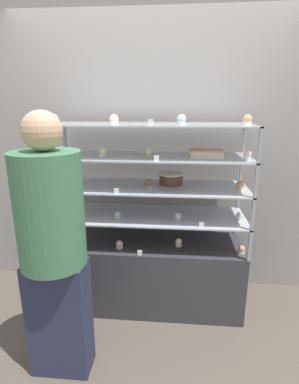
{
  "coord_description": "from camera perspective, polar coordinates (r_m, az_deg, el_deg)",
  "views": [
    {
      "loc": [
        0.21,
        -2.33,
        1.71
      ],
      "look_at": [
        0.0,
        0.0,
        1.04
      ],
      "focal_mm": 28.0,
      "sensor_mm": 36.0,
      "label": 1
    }
  ],
  "objects": [
    {
      "name": "price_tag_0",
      "position": [
        2.37,
        -1.86,
        -11.48
      ],
      "size": [
        0.04,
        0.0,
        0.04
      ],
      "color": "white",
      "rests_on": "display_base"
    },
    {
      "name": "layer_cake_centerpiece",
      "position": [
        2.48,
        4.11,
        2.59
      ],
      "size": [
        0.2,
        0.2,
        0.1
      ],
      "color": "brown",
      "rests_on": "display_riser_middle"
    },
    {
      "name": "cupcake_15",
      "position": [
        2.45,
        -17.75,
        13.06
      ],
      "size": [
        0.07,
        0.07,
        0.07
      ],
      "color": "beige",
      "rests_on": "display_riser_top"
    },
    {
      "name": "cupcake_0",
      "position": [
        2.63,
        -16.24,
        -9.09
      ],
      "size": [
        0.06,
        0.06,
        0.07
      ],
      "color": "beige",
      "rests_on": "display_base"
    },
    {
      "name": "cupcake_10",
      "position": [
        2.4,
        16.9,
        1.15
      ],
      "size": [
        0.07,
        0.07,
        0.08
      ],
      "color": "white",
      "rests_on": "display_riser_middle"
    },
    {
      "name": "display_riser_middle",
      "position": [
        2.43,
        0.0,
        0.84
      ],
      "size": [
        1.57,
        0.53,
        0.25
      ],
      "color": "#99999E",
      "rests_on": "display_riser_lower"
    },
    {
      "name": "cupcake_5",
      "position": [
        2.42,
        -6.1,
        -4.41
      ],
      "size": [
        0.05,
        0.05,
        0.06
      ],
      "color": "#CCB28C",
      "rests_on": "display_riser_lower"
    },
    {
      "name": "cupcake_17",
      "position": [
        2.25,
        6.12,
        13.51
      ],
      "size": [
        0.07,
        0.07,
        0.07
      ],
      "color": "beige",
      "rests_on": "display_riser_top"
    },
    {
      "name": "sheet_cake_frosted",
      "position": [
        2.35,
        10.76,
        7.25
      ],
      "size": [
        0.25,
        0.16,
        0.06
      ],
      "color": "beige",
      "rests_on": "display_riser_upper"
    },
    {
      "name": "cupcake_7",
      "position": [
        2.48,
        16.65,
        -4.47
      ],
      "size": [
        0.05,
        0.05,
        0.06
      ],
      "color": "beige",
      "rests_on": "display_riser_lower"
    },
    {
      "name": "back_wall",
      "position": [
        2.78,
        0.76,
        7.5
      ],
      "size": [
        8.0,
        0.05,
        2.6
      ],
      "color": "gray",
      "rests_on": "ground_plane"
    },
    {
      "name": "price_tag_2",
      "position": [
        2.22,
        -6.32,
        0.18
      ],
      "size": [
        0.04,
        0.0,
        0.04
      ],
      "color": "white",
      "rests_on": "display_riser_middle"
    },
    {
      "name": "cupcake_2",
      "position": [
        2.53,
        5.56,
        -9.54
      ],
      "size": [
        0.06,
        0.06,
        0.07
      ],
      "color": "beige",
      "rests_on": "display_base"
    },
    {
      "name": "display_riser_upper",
      "position": [
        2.37,
        0.0,
        6.61
      ],
      "size": [
        1.57,
        0.53,
        0.25
      ],
      "color": "#99999E",
      "rests_on": "display_riser_middle"
    },
    {
      "name": "cupcake_3",
      "position": [
        2.5,
        17.09,
        -10.47
      ],
      "size": [
        0.06,
        0.06,
        0.07
      ],
      "color": "white",
      "rests_on": "display_base"
    },
    {
      "name": "cupcake_6",
      "position": [
        2.38,
        5.45,
        -4.71
      ],
      "size": [
        0.05,
        0.05,
        0.06
      ],
      "color": "#CCB28C",
      "rests_on": "display_riser_lower"
    },
    {
      "name": "cupcake_13",
      "position": [
        2.31,
        -0.22,
        7.55
      ],
      "size": [
        0.06,
        0.06,
        0.07
      ],
      "color": "#CCB28C",
      "rests_on": "display_riser_upper"
    },
    {
      "name": "display_riser_lower",
      "position": [
        2.5,
        0.0,
        -4.63
      ],
      "size": [
        1.57,
        0.53,
        0.25
      ],
      "color": "#99999E",
      "rests_on": "display_base"
    },
    {
      "name": "cupcake_9",
      "position": [
        2.36,
        -0.09,
        1.58
      ],
      "size": [
        0.07,
        0.07,
        0.08
      ],
      "color": "#CCB28C",
      "rests_on": "display_riser_middle"
    },
    {
      "name": "cupcake_1",
      "position": [
        2.49,
        -5.73,
        -9.94
      ],
      "size": [
        0.06,
        0.06,
        0.07
      ],
      "color": "beige",
      "rests_on": "display_base"
    },
    {
      "name": "cupcake_14",
      "position": [
        2.27,
        18.11,
        6.61
      ],
      "size": [
        0.06,
        0.06,
        0.07
      ],
      "color": "white",
      "rests_on": "display_riser_upper"
    },
    {
      "name": "cupcake_12",
      "position": [
        2.33,
        -8.91,
        7.41
      ],
      "size": [
        0.06,
        0.06,
        0.07
      ],
      "color": "beige",
      "rests_on": "display_riser_upper"
    },
    {
      "name": "customer_figure",
      "position": [
        1.92,
        -17.88,
        -9.64
      ],
      "size": [
        0.4,
        0.4,
        1.7
      ],
      "color": "#282D47",
      "rests_on": "ground_plane"
    },
    {
      "name": "cupcake_16",
      "position": [
        2.27,
        -6.76,
        13.52
      ],
      "size": [
        0.07,
        0.07,
        0.07
      ],
      "color": "white",
      "rests_on": "display_riser_top"
    },
    {
      "name": "ground_plane",
      "position": [
        2.9,
        0.0,
        -20.13
      ],
      "size": [
        20.0,
        20.0,
        0.0
      ],
      "primitive_type": "plane",
      "color": "brown"
    },
    {
      "name": "price_tag_4",
      "position": [
        2.1,
        0.25,
        13.11
      ],
      "size": [
        0.04,
        0.0,
        0.04
      ],
      "color": "white",
      "rests_on": "display_riser_top"
    },
    {
      "name": "display_base",
      "position": [
        2.74,
        0.0,
        -15.11
      ],
      "size": [
        1.57,
        0.53,
        0.59
      ],
      "color": "#333338",
      "rests_on": "ground_plane"
    },
    {
      "name": "cupcake_18",
      "position": [
        2.32,
        18.16,
        12.9
      ],
      "size": [
        0.07,
        0.07,
        0.07
      ],
      "color": "white",
      "rests_on": "display_riser_top"
    },
    {
      "name": "price_tag_3",
      "position": [
        2.12,
        1.34,
        6.42
      ],
      "size": [
        0.04,
        0.0,
        0.04
      ],
      "color": "white",
      "rests_on": "display_riser_upper"
    },
    {
      "name": "display_riser_top",
      "position": [
        2.35,
        0.0,
        12.58
      ],
      "size": [
        1.57,
        0.53,
        0.25
      ],
      "color": "#99999E",
      "rests_on": "display_riser_upper"
    },
    {
      "name": "price_tag_1",
      "position": [
        2.26,
        9.87,
        -6.25
      ],
      "size": [
        0.04,
        0.0,
        0.04
      ],
      "color": "white",
      "rests_on": "display_riser_lower"
    },
    {
      "name": "cupcake_11",
      "position": [
        2.48,
        -17.13,
        7.41
      ],
      "size": [
        0.06,
        0.06,
        0.07
      ],
      "color": "beige",
      "rests_on": "display_riser_upper"
    },
    {
      "name": "cupcake_8",
      "position": [
        2.52,
        -16.64,
        1.85
      ],
      "size": [
        0.07,
        0.07,
        0.08
      ],
      "color": "#CCB28C",
      "rests_on": "display_riser_middle"
    },
    {
      "name": "cupcake_4",
      "position": [
        2.56,
        -16.53,
        -3.85
      ],
      "size": [
        0.05,
        0.05,
        0.06
      ],
      "color": "#CCB28C",
      "rests_on": "display_riser_lower"
    }
  ]
}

